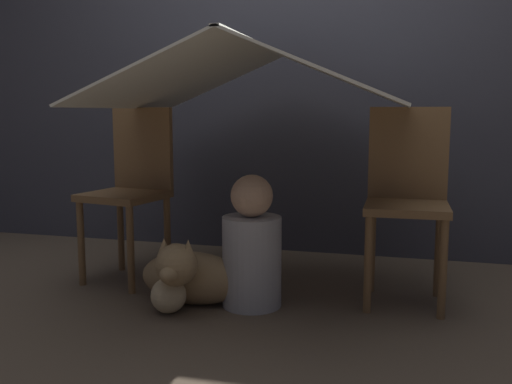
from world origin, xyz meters
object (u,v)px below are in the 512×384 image
object	(u,v)px
chair_right	(407,194)
dog	(189,275)
person_front	(252,249)
chair_left	(132,185)

from	to	relation	value
chair_right	dog	size ratio (longest dim) A/B	1.82
person_front	chair_right	bearing A→B (deg)	21.97
dog	person_front	bearing A→B (deg)	18.88
chair_right	chair_left	bearing A→B (deg)	179.40
dog	chair_left	bearing A→B (deg)	141.68
chair_right	person_front	world-z (taller)	chair_right
person_front	dog	distance (m)	0.31
chair_right	dog	bearing A→B (deg)	-159.54
chair_left	dog	size ratio (longest dim) A/B	1.82
chair_right	dog	distance (m)	1.09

